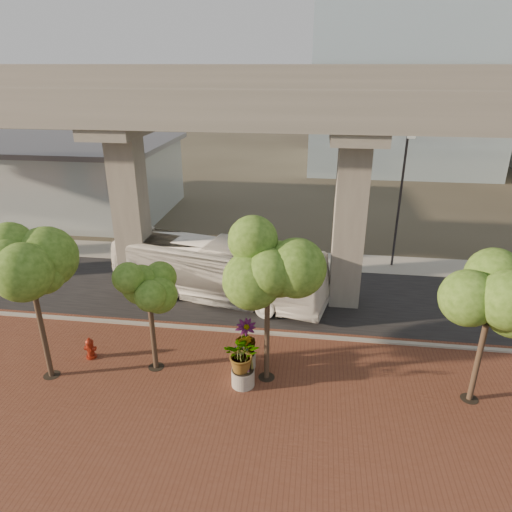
# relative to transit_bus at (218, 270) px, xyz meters

# --- Properties ---
(ground) EXTENTS (160.00, 160.00, 0.00)m
(ground) POSITION_rel_transit_bus_xyz_m (1.04, -1.51, -1.72)
(ground) COLOR #322E24
(ground) RESTS_ON ground
(brick_plaza) EXTENTS (70.00, 13.00, 0.06)m
(brick_plaza) POSITION_rel_transit_bus_xyz_m (1.04, -9.51, -1.69)
(brick_plaza) COLOR brown
(brick_plaza) RESTS_ON ground
(asphalt_road) EXTENTS (90.00, 8.00, 0.04)m
(asphalt_road) POSITION_rel_transit_bus_xyz_m (1.04, 0.49, -1.70)
(asphalt_road) COLOR black
(asphalt_road) RESTS_ON ground
(curb_strip) EXTENTS (70.00, 0.25, 0.16)m
(curb_strip) POSITION_rel_transit_bus_xyz_m (1.04, -3.51, -1.64)
(curb_strip) COLOR gray
(curb_strip) RESTS_ON ground
(far_sidewalk) EXTENTS (90.00, 3.00, 0.06)m
(far_sidewalk) POSITION_rel_transit_bus_xyz_m (1.04, 5.99, -1.69)
(far_sidewalk) COLOR gray
(far_sidewalk) RESTS_ON ground
(transit_viaduct) EXTENTS (72.00, 5.60, 12.40)m
(transit_viaduct) POSITION_rel_transit_bus_xyz_m (1.04, 0.49, 5.57)
(transit_viaduct) COLOR gray
(transit_viaduct) RESTS_ON ground
(station_pavilion) EXTENTS (23.00, 13.00, 6.30)m
(station_pavilion) POSITION_rel_transit_bus_xyz_m (-18.96, 14.49, 1.50)
(station_pavilion) COLOR #A3B3BA
(station_pavilion) RESTS_ON ground
(transit_bus) EXTENTS (12.69, 5.55, 3.44)m
(transit_bus) POSITION_rel_transit_bus_xyz_m (0.00, 0.00, 0.00)
(transit_bus) COLOR silver
(transit_bus) RESTS_ON ground
(fire_hydrant) EXTENTS (0.51, 0.46, 1.03)m
(fire_hydrant) POSITION_rel_transit_bus_xyz_m (-4.54, -6.53, -1.17)
(fire_hydrant) COLOR maroon
(fire_hydrant) RESTS_ON ground
(planter_front) EXTENTS (2.13, 2.13, 2.34)m
(planter_front) POSITION_rel_transit_bus_xyz_m (2.63, -7.50, -0.24)
(planter_front) COLOR #AFA89E
(planter_front) RESTS_ON ground
(planter_right) EXTENTS (2.14, 2.14, 2.29)m
(planter_right) POSITION_rel_transit_bus_xyz_m (2.54, -6.25, -0.28)
(planter_right) COLOR gray
(planter_right) RESTS_ON ground
(planter_left) EXTENTS (1.95, 1.95, 2.15)m
(planter_left) POSITION_rel_transit_bus_xyz_m (2.51, -6.95, -0.36)
(planter_left) COLOR #AAA799
(planter_left) RESTS_ON ground
(street_tree_far_west) EXTENTS (3.72, 3.72, 6.69)m
(street_tree_far_west) POSITION_rel_transit_bus_xyz_m (-5.64, -7.99, 3.32)
(street_tree_far_west) COLOR #443527
(street_tree_far_west) RESTS_ON ground
(street_tree_near_west) EXTENTS (2.99, 2.99, 5.29)m
(street_tree_near_west) POSITION_rel_transit_bus_xyz_m (-1.37, -6.83, 2.25)
(street_tree_near_west) COLOR #443527
(street_tree_near_west) RESTS_ON ground
(street_tree_near_east) EXTENTS (4.19, 4.19, 7.30)m
(street_tree_near_east) POSITION_rel_transit_bus_xyz_m (3.54, -6.88, 3.71)
(street_tree_near_east) COLOR #443527
(street_tree_near_east) RESTS_ON ground
(street_tree_far_east) EXTENTS (3.60, 3.60, 6.16)m
(street_tree_far_east) POSITION_rel_transit_bus_xyz_m (11.74, -7.15, 2.84)
(street_tree_far_east) COLOR #443527
(street_tree_far_east) RESTS_ON ground
(streetlamp_west) EXTENTS (0.37, 1.08, 7.45)m
(streetlamp_west) POSITION_rel_transit_bus_xyz_m (-7.10, 4.12, 2.63)
(streetlamp_west) COLOR #2E2E33
(streetlamp_west) RESTS_ON ground
(streetlamp_east) EXTENTS (0.43, 1.26, 8.68)m
(streetlamp_east) POSITION_rel_transit_bus_xyz_m (10.47, 5.87, 3.34)
(streetlamp_east) COLOR #2D2C31
(streetlamp_east) RESTS_ON ground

